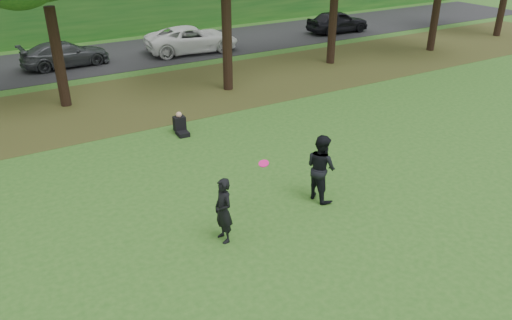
{
  "coord_description": "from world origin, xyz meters",
  "views": [
    {
      "loc": [
        -6.38,
        -7.62,
        7.33
      ],
      "look_at": [
        -0.1,
        2.89,
        1.3
      ],
      "focal_mm": 35.0,
      "sensor_mm": 36.0,
      "label": 1
    }
  ],
  "objects_px": {
    "player_right": "(321,168)",
    "frisbee": "(264,163)",
    "player_left": "(223,211)",
    "seated_person": "(180,126)"
  },
  "relations": [
    {
      "from": "frisbee",
      "to": "player_left",
      "type": "bearing_deg",
      "value": -164.11
    },
    {
      "from": "player_right",
      "to": "frisbee",
      "type": "xyz_separation_m",
      "value": [
        -1.91,
        -0.03,
        0.63
      ]
    },
    {
      "from": "seated_person",
      "to": "player_left",
      "type": "bearing_deg",
      "value": -100.95
    },
    {
      "from": "seated_person",
      "to": "frisbee",
      "type": "bearing_deg",
      "value": -89.8
    },
    {
      "from": "player_left",
      "to": "frisbee",
      "type": "height_order",
      "value": "player_left"
    },
    {
      "from": "player_left",
      "to": "frisbee",
      "type": "bearing_deg",
      "value": 104.66
    },
    {
      "from": "player_left",
      "to": "frisbee",
      "type": "distance_m",
      "value": 1.64
    },
    {
      "from": "player_right",
      "to": "seated_person",
      "type": "distance_m",
      "value": 6.65
    },
    {
      "from": "frisbee",
      "to": "seated_person",
      "type": "relative_size",
      "value": 0.45
    },
    {
      "from": "player_right",
      "to": "seated_person",
      "type": "bearing_deg",
      "value": 9.66
    }
  ]
}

